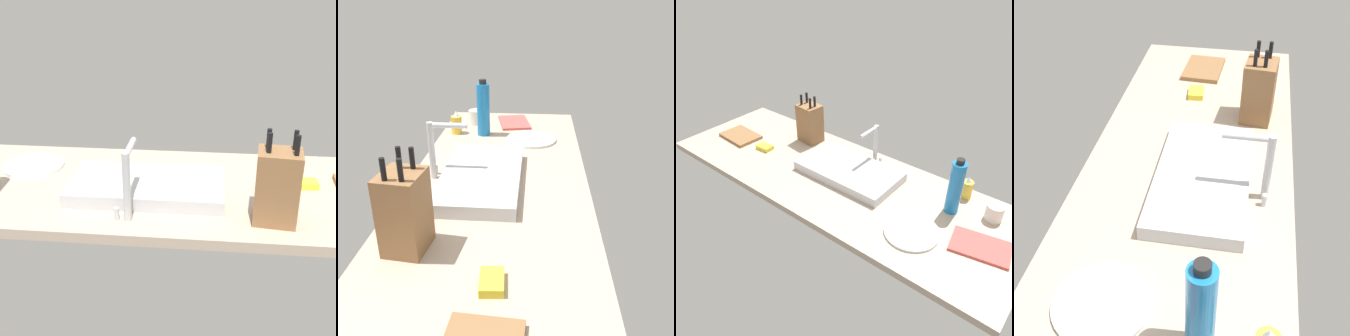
% 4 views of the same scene
% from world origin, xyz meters
% --- Properties ---
extents(countertop_slab, '(1.96, 0.68, 0.04)m').
position_xyz_m(countertop_slab, '(0.00, 0.00, 0.02)').
color(countertop_slab, tan).
rests_on(countertop_slab, ground).
extents(sink_basin, '(0.53, 0.29, 0.05)m').
position_xyz_m(sink_basin, '(0.05, 0.06, 0.06)').
color(sink_basin, '#B7BABF').
rests_on(sink_basin, countertop_slab).
extents(faucet, '(0.06, 0.15, 0.22)m').
position_xyz_m(faucet, '(0.08, 0.23, 0.17)').
color(faucet, '#B7BABF').
rests_on(faucet, countertop_slab).
extents(knife_block, '(0.14, 0.12, 0.29)m').
position_xyz_m(knife_block, '(-0.37, 0.21, 0.15)').
color(knife_block, brown).
rests_on(knife_block, countertop_slab).
extents(dinner_plate, '(0.24, 0.24, 0.01)m').
position_xyz_m(dinner_plate, '(0.53, -0.12, 0.04)').
color(dinner_plate, silver).
rests_on(dinner_plate, countertop_slab).
extents(dish_sponge, '(0.09, 0.07, 0.02)m').
position_xyz_m(dish_sponge, '(-0.50, -0.04, 0.05)').
color(dish_sponge, yellow).
rests_on(dish_sponge, countertop_slab).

